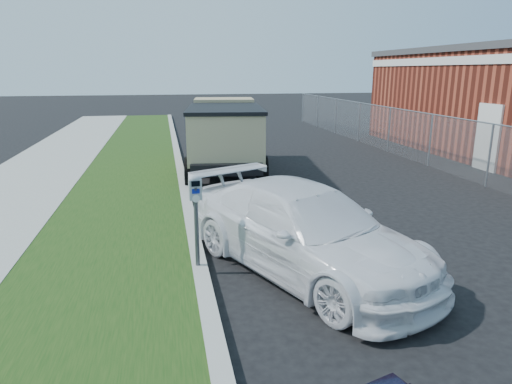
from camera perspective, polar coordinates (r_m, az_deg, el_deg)
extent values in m
plane|color=black|center=(8.49, 10.76, -7.76)|extent=(120.00, 120.00, 0.00)
cube|color=gray|center=(9.77, -8.11, -4.13)|extent=(0.25, 50.00, 0.15)
cube|color=#16380F|center=(9.82, -17.49, -4.64)|extent=(3.00, 50.00, 0.13)
plane|color=slate|center=(17.03, 20.96, 6.04)|extent=(0.00, 30.00, 30.00)
cylinder|color=gray|center=(16.93, 21.25, 9.04)|extent=(0.04, 30.00, 0.04)
cylinder|color=gray|center=(14.62, 27.15, 4.06)|extent=(0.06, 0.06, 1.80)
cylinder|color=gray|center=(17.03, 20.96, 6.04)|extent=(0.06, 0.06, 1.80)
cylinder|color=gray|center=(19.61, 16.32, 7.46)|extent=(0.06, 0.06, 1.80)
cylinder|color=gray|center=(22.29, 12.76, 8.52)|extent=(0.06, 0.06, 1.80)
cylinder|color=gray|center=(25.05, 9.95, 9.32)|extent=(0.06, 0.06, 1.80)
cylinder|color=gray|center=(27.85, 7.70, 9.95)|extent=(0.06, 0.06, 1.80)
cylinder|color=gray|center=(30.69, 5.86, 10.45)|extent=(0.06, 0.06, 1.80)
cube|color=silver|center=(18.53, 24.09, 14.78)|extent=(0.06, 14.00, 0.30)
cube|color=silver|center=(17.04, 26.96, 6.09)|extent=(0.08, 1.10, 2.20)
cylinder|color=#3F4247|center=(7.44, -7.41, -5.20)|extent=(0.08, 0.08, 1.10)
cube|color=gray|center=(7.22, -7.61, 0.31)|extent=(0.21, 0.15, 0.33)
ellipsoid|color=gray|center=(7.18, -7.65, 1.59)|extent=(0.22, 0.15, 0.13)
cube|color=black|center=(7.12, -7.56, 1.03)|extent=(0.13, 0.02, 0.09)
cube|color=navy|center=(7.16, -7.53, 0.10)|extent=(0.12, 0.01, 0.08)
cylinder|color=silver|center=(7.19, -7.50, -0.84)|extent=(0.12, 0.01, 0.12)
cube|color=#3F4247|center=(7.15, -7.54, 0.35)|extent=(0.04, 0.01, 0.06)
imported|color=white|center=(7.62, 5.69, -4.55)|extent=(3.86, 5.26, 1.41)
cube|color=black|center=(15.04, -3.85, 4.95)|extent=(2.63, 5.90, 0.31)
cube|color=tan|center=(16.97, -4.00, 8.59)|extent=(2.27, 1.84, 1.78)
cube|color=black|center=(16.93, -4.02, 9.79)|extent=(2.30, 1.87, 0.53)
cube|color=tan|center=(14.22, -3.86, 7.38)|extent=(2.57, 3.97, 1.43)
cube|color=black|center=(14.15, -3.91, 10.35)|extent=(2.67, 4.07, 0.11)
cube|color=black|center=(17.91, -3.98, 6.33)|extent=(2.14, 0.39, 0.27)
cylinder|color=black|center=(17.03, -7.40, 5.34)|extent=(0.39, 0.92, 0.89)
cylinder|color=black|center=(17.05, -0.47, 5.48)|extent=(0.39, 0.92, 0.89)
cylinder|color=black|center=(14.66, -7.83, 3.79)|extent=(0.39, 0.92, 0.89)
cylinder|color=black|center=(14.69, 0.20, 3.95)|extent=(0.39, 0.92, 0.89)
cylinder|color=black|center=(13.09, -8.19, 2.44)|extent=(0.39, 0.92, 0.89)
cylinder|color=black|center=(13.12, 0.79, 2.62)|extent=(0.39, 0.92, 0.89)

